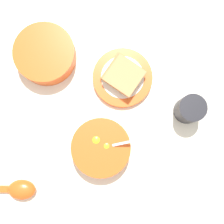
% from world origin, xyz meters
% --- Properties ---
extents(ground_plane, '(3.00, 3.00, 0.00)m').
position_xyz_m(ground_plane, '(0.00, 0.00, 0.00)').
color(ground_plane, silver).
extents(egg_bowl, '(0.16, 0.16, 0.08)m').
position_xyz_m(egg_bowl, '(-0.14, 0.01, 0.03)').
color(egg_bowl, '#DB5119').
rests_on(egg_bowl, ground_plane).
extents(toast_plate, '(0.17, 0.17, 0.02)m').
position_xyz_m(toast_plate, '(-0.04, -0.18, 0.01)').
color(toast_plate, '#DB5119').
rests_on(toast_plate, ground_plane).
extents(toast_sandwich, '(0.12, 0.11, 0.03)m').
position_xyz_m(toast_sandwich, '(-0.04, -0.18, 0.04)').
color(toast_sandwich, '#9E7042').
rests_on(toast_sandwich, toast_plate).
extents(soup_spoon, '(0.14, 0.15, 0.03)m').
position_xyz_m(soup_spoon, '(-0.07, 0.25, 0.02)').
color(soup_spoon, '#DB5119').
rests_on(soup_spoon, ground_plane).
extents(congee_bowl, '(0.17, 0.17, 0.06)m').
position_xyz_m(congee_bowl, '(0.16, -0.06, 0.03)').
color(congee_bowl, '#DB5119').
rests_on(congee_bowl, ground_plane).
extents(drinking_cup, '(0.08, 0.08, 0.08)m').
position_xyz_m(drinking_cup, '(-0.24, -0.25, 0.04)').
color(drinking_cup, black).
rests_on(drinking_cup, ground_plane).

